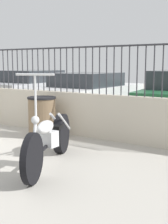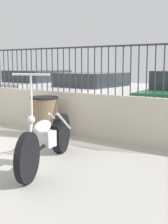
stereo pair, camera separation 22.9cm
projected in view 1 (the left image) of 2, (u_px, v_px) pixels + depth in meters
The scene contains 6 objects.
low_wall at pixel (31, 109), 7.54m from camera, with size 9.30×0.18×0.93m.
fence_railing at pixel (30, 64), 7.37m from camera, with size 9.30×0.04×0.98m.
motorcycle_black at pixel (51, 138), 4.85m from camera, with size 0.97×2.05×1.44m.
trash_bin at pixel (42, 117), 6.64m from camera, with size 0.61×0.61×0.86m.
car_silver at pixel (34, 88), 11.51m from camera, with size 1.93×3.99×1.31m.
car_white at pixel (90, 93), 9.54m from camera, with size 1.84×3.93×1.28m.
Camera 1 is at (5.17, -3.10, 1.55)m, focal length 50.00 mm.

